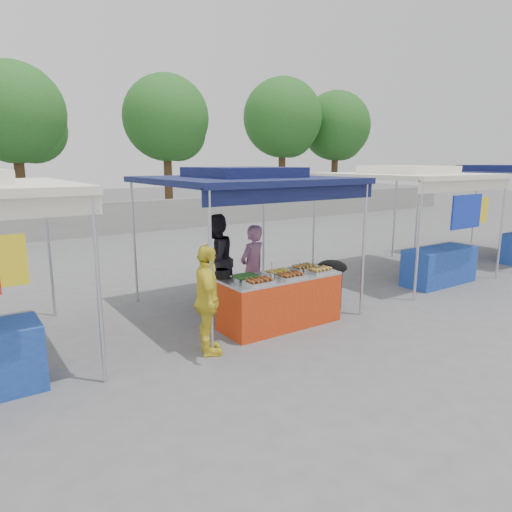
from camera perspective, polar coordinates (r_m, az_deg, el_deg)
ground_plane at (r=7.77m, az=2.52°, el=-8.35°), size 80.00×80.00×0.00m
back_wall at (r=17.52m, az=-19.60°, el=4.30°), size 40.00×0.25×1.20m
main_canopy at (r=8.10m, az=-1.49°, el=9.63°), size 3.20×3.20×2.57m
neighbor_stall_right at (r=11.01m, az=19.92°, el=5.48°), size 3.20×3.20×2.57m
neighbor_stall_far at (r=14.43m, az=29.37°, el=6.01°), size 3.20×3.20×2.57m
tree_1 at (r=19.17m, az=-27.57°, el=15.10°), size 3.63×3.59×6.16m
tree_2 at (r=21.08m, az=-10.85°, el=16.15°), size 3.73×3.70×6.37m
tree_3 at (r=24.13m, az=3.54°, el=16.45°), size 3.95×3.95×6.80m
tree_4 at (r=26.57m, az=10.11°, el=15.35°), size 3.77×3.75×6.45m
vendor_table at (r=7.56m, az=3.00°, el=-5.54°), size 2.00×0.80×0.85m
food_tray_fl at (r=6.91m, az=0.37°, el=-3.22°), size 0.42×0.30×0.07m
food_tray_fm at (r=7.27m, az=4.39°, el=-2.49°), size 0.42×0.30×0.07m
food_tray_fr at (r=7.68m, az=7.96°, el=-1.81°), size 0.42×0.30×0.07m
food_tray_bl at (r=7.18m, az=-1.32°, el=-2.65°), size 0.42×0.30×0.07m
food_tray_bm at (r=7.52m, az=2.70°, el=-2.00°), size 0.42×0.30×0.07m
food_tray_br at (r=7.86m, az=5.98°, el=-1.44°), size 0.42×0.30×0.07m
cooking_pot at (r=7.26m, az=-4.23°, el=-2.22°), size 0.24×0.24×0.14m
skewer_cup at (r=7.18m, az=2.02°, el=-2.58°), size 0.07×0.07×0.09m
wok_burner at (r=8.43m, az=9.42°, el=-2.99°), size 0.55×0.55×0.92m
crate_left at (r=8.00m, az=-2.95°, el=-6.75°), size 0.44×0.31×0.27m
crate_right at (r=8.47m, az=2.11°, el=-5.60°), size 0.48×0.34×0.29m
crate_stacked at (r=8.39m, az=2.12°, el=-3.73°), size 0.47×0.33×0.28m
vendor_woman at (r=8.12m, az=-0.44°, el=-1.63°), size 0.66×0.53×1.58m
helper_man at (r=8.63m, az=-5.03°, el=-0.42°), size 1.03×0.95×1.71m
customer_person at (r=6.37m, az=-6.09°, el=-5.54°), size 0.68×0.99×1.57m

